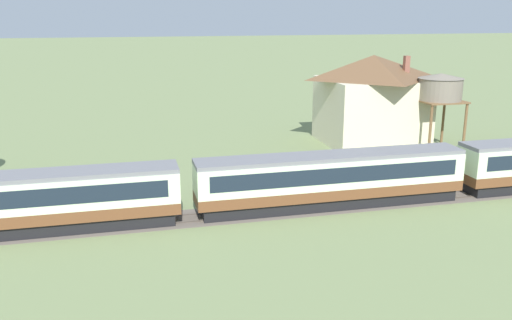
# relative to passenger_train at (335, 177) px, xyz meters

# --- Properties ---
(passenger_train) EXTENTS (108.09, 2.95, 4.10)m
(passenger_train) POSITION_rel_passenger_train_xyz_m (0.00, 0.00, 0.00)
(passenger_train) COLOR brown
(passenger_train) RESTS_ON ground_plane
(railway_track) EXTENTS (157.93, 3.60, 0.04)m
(railway_track) POSITION_rel_passenger_train_xyz_m (3.01, 0.00, -2.26)
(railway_track) COLOR #665B51
(railway_track) RESTS_ON ground_plane
(station_house_brown_roof) EXTENTS (11.29, 10.16, 9.77)m
(station_house_brown_roof) POSITION_rel_passenger_train_xyz_m (11.71, 18.61, 2.77)
(station_house_brown_roof) COLOR beige
(station_house_brown_roof) RESTS_ON ground_plane
(water_tower) EXTENTS (4.67, 4.67, 8.16)m
(water_tower) POSITION_rel_passenger_train_xyz_m (17.02, 13.67, 4.34)
(water_tower) COLOR brown
(water_tower) RESTS_ON ground_plane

